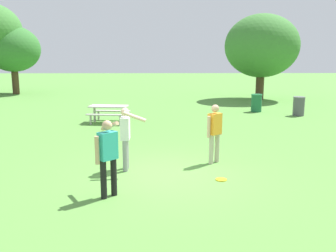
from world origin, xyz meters
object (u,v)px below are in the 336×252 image
Objects in this scene: trash_can_beside_table at (299,106)px; tree_far_right at (13,49)px; person_thrower at (215,130)px; picnic_table_near at (109,110)px; tree_slender_mid at (262,46)px; frisbee at (221,180)px; person_bystander at (126,134)px; trash_can_further_along at (256,103)px; person_catcher at (108,153)px.

trash_can_beside_table is 0.18× the size of tree_far_right.
person_thrower is at bearing -55.71° from tree_far_right.
picnic_table_near is 13.20m from tree_slender_mid.
frisbee is at bearing -63.88° from picnic_table_near.
person_thrower is 9.89m from trash_can_beside_table.
person_thrower reaches higher than frisbee.
person_bystander is (-2.38, -0.60, 0.02)m from person_thrower.
trash_can_further_along is at bearing -30.46° from tree_far_right.
person_thrower is 2.46m from person_bystander.
person_catcher is 1.85m from person_bystander.
person_catcher is at bearing -81.60° from picnic_table_near.
tree_far_right is 19.14m from tree_slender_mid.
person_catcher is 13.54m from trash_can_further_along.
person_thrower is 0.30× the size of tree_far_right.
person_thrower is 3.55m from person_catcher.
tree_far_right is at bearing 118.52° from person_bystander.
person_catcher is at bearing -95.92° from person_bystander.
person_catcher is 13.37m from trash_can_beside_table.
picnic_table_near is (-3.88, 6.43, -0.38)m from person_thrower.
person_thrower is at bearing -58.88° from picnic_table_near.
trash_can_further_along is at bearing -106.41° from tree_slender_mid.
person_catcher reaches higher than picnic_table_near.
trash_can_beside_table is at bearing 53.12° from person_catcher.
frisbee is 11.62m from trash_can_further_along.
person_catcher is at bearing -158.49° from frisbee.
person_thrower is 6.09× the size of frisbee.
tree_far_right reaches higher than person_bystander.
tree_slender_mid is (1.70, 5.77, 3.19)m from trash_can_further_along.
person_catcher reaches higher than frisbee.
person_thrower is at bearing -123.45° from trash_can_beside_table.
person_thrower is at bearing -110.80° from trash_can_further_along.
person_bystander is 2.67m from frisbee.
picnic_table_near is at bearing -168.97° from trash_can_beside_table.
person_catcher and person_bystander have the same top height.
tree_slender_mid reaches higher than frisbee.
person_bystander is at bearing -120.59° from trash_can_further_along.
person_bystander is 1.71× the size of trash_can_beside_table.
trash_can_further_along is at bearing 69.20° from person_thrower.
frisbee is (2.36, -0.84, -0.95)m from person_bystander.
picnic_table_near is at bearing 116.12° from frisbee.
person_thrower is at bearing 14.19° from person_bystander.
person_thrower is 0.28× the size of tree_slender_mid.
trash_can_beside_table is (5.47, 9.68, 0.47)m from frisbee.
picnic_table_near is at bearing -135.93° from tree_slender_mid.
frisbee is (-0.02, -1.44, -0.93)m from person_thrower.
tree_far_right is at bearing 124.29° from person_thrower.
person_catcher is 1.00× the size of person_bystander.
trash_can_further_along is at bearing 71.61° from frisbee.
picnic_table_near is at bearing 98.40° from person_catcher.
person_bystander is 0.30× the size of tree_far_right.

